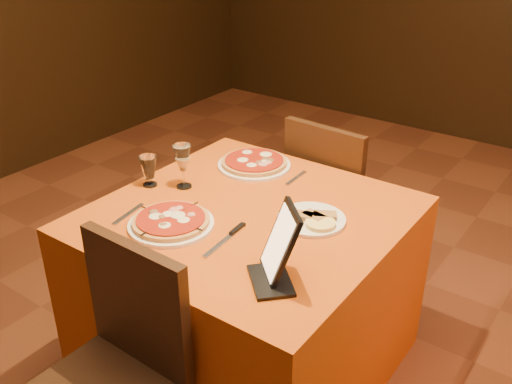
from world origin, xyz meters
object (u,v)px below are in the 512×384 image
Objects in this scene: pizza_near at (171,222)px; water_glass at (149,171)px; chair_main_far at (341,201)px; main_table at (249,292)px; wine_glass at (183,166)px; tablet at (280,242)px; pizza_far at (254,164)px.

water_glass reaches higher than pizza_near.
pizza_near is at bearing 84.80° from chair_main_far.
pizza_near is 0.36m from water_glass.
chair_main_far is at bearing 60.75° from water_glass.
chair_main_far is 1.03m from water_glass.
wine_glass is (-0.34, 0.02, 0.47)m from main_table.
wine_glass reaches higher than main_table.
pizza_near is 2.42× the size of water_glass.
wine_glass is at bearing 123.60° from pizza_near.
wine_glass is (-0.34, -0.77, 0.39)m from chair_main_far.
pizza_near is at bearing -139.09° from tablet.
main_table is 3.38× the size of pizza_far.
main_table is 8.46× the size of water_glass.
chair_main_far reaches higher than pizza_near.
water_glass is at bearing 147.32° from pizza_near.
tablet reaches higher than wine_glass.
tablet is (0.49, -0.02, 0.10)m from pizza_near.
chair_main_far is 1.18m from tablet.
wine_glass is at bearing -159.89° from tablet.
pizza_far is 0.48m from water_glass.
main_table is at bearing 55.87° from pizza_near.
wine_glass is 0.73m from tablet.
pizza_near is 1.66× the size of wine_glass.
pizza_far is at bearing 174.90° from tablet.
tablet reaches higher than chair_main_far.
chair_main_far is 2.80× the size of pizza_far.
chair_main_far is 2.89× the size of pizza_near.
main_table is 1.21× the size of chair_main_far.
pizza_far is 2.50× the size of water_glass.
chair_main_far is at bearing 62.47° from pizza_far.
pizza_far is (-0.23, -0.44, 0.31)m from chair_main_far.
water_glass reaches higher than main_table.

